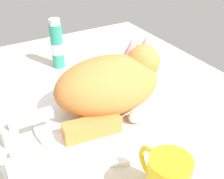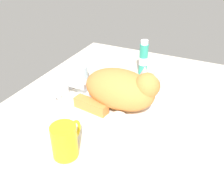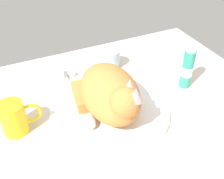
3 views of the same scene
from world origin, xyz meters
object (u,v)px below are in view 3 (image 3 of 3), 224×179
(cat, at_px, (111,94))
(coffee_mug, at_px, (15,118))
(soap_bar, at_px, (53,74))
(toothpaste_bottle, at_px, (187,68))
(faucet, at_px, (85,69))
(rinse_cup, at_px, (111,59))

(cat, bearing_deg, coffee_mug, 169.21)
(soap_bar, bearing_deg, toothpaste_bottle, -29.10)
(cat, bearing_deg, soap_bar, 113.77)
(faucet, height_order, cat, cat)
(faucet, xyz_separation_m, coffee_mug, (-0.27, -0.18, 0.02))
(coffee_mug, xyz_separation_m, rinse_cup, (0.38, 0.19, -0.01))
(rinse_cup, relative_size, soap_bar, 1.10)
(cat, height_order, rinse_cup, cat)
(faucet, height_order, rinse_cup, rinse_cup)
(coffee_mug, bearing_deg, cat, -10.79)
(soap_bar, bearing_deg, rinse_cup, -2.50)
(coffee_mug, xyz_separation_m, soap_bar, (0.16, 0.20, -0.03))
(coffee_mug, bearing_deg, faucet, 33.31)
(faucet, distance_m, coffee_mug, 0.33)
(cat, height_order, toothpaste_bottle, cat)
(faucet, bearing_deg, coffee_mug, -146.69)
(soap_bar, relative_size, toothpaste_bottle, 0.42)
(faucet, height_order, toothpaste_bottle, toothpaste_bottle)
(toothpaste_bottle, bearing_deg, cat, -175.03)
(cat, xyz_separation_m, toothpaste_bottle, (0.30, 0.03, -0.01))
(coffee_mug, bearing_deg, toothpaste_bottle, -2.63)
(soap_bar, distance_m, toothpaste_bottle, 0.47)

